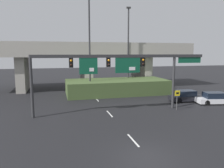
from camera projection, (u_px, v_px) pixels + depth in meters
ground_plane at (146, 155)px, 13.56m from camera, size 160.00×160.00×0.00m
lane_markings at (102, 106)px, 26.13m from camera, size 0.14×38.05×0.01m
signal_gantry at (119, 65)px, 22.76m from camera, size 18.73×0.44×6.12m
speed_limit_sign at (177, 97)px, 23.97m from camera, size 0.60×0.11×2.26m
highway_light_pole_near at (89, 36)px, 31.03m from camera, size 0.70×0.36×16.67m
highway_light_pole_far at (128, 47)px, 35.83m from camera, size 0.70×0.36×13.56m
overpass_bridge at (86, 57)px, 38.96m from camera, size 37.47×9.42×7.96m
grass_embankment at (117, 87)px, 33.75m from camera, size 15.38×6.48×2.15m
parked_sedan_near_right at (186, 96)px, 28.40m from camera, size 4.65×2.23×1.45m
parked_sedan_mid_right at (215, 98)px, 27.08m from camera, size 4.88×2.75×1.45m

